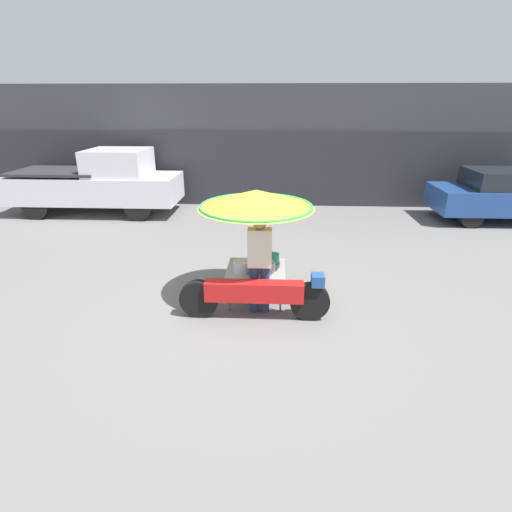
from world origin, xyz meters
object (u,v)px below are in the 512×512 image
(vendor_motorcycle_cart, at_px, (256,220))
(parked_car, at_px, (508,195))
(vendor_person, at_px, (260,259))
(pickup_truck, at_px, (99,183))

(vendor_motorcycle_cart, distance_m, parked_car, 8.85)
(vendor_person, bearing_deg, pickup_truck, 130.93)
(vendor_person, bearing_deg, vendor_motorcycle_cart, 102.42)
(vendor_person, xyz_separation_m, parked_car, (6.89, 5.75, -0.18))
(vendor_person, bearing_deg, parked_car, 39.86)
(pickup_truck, bearing_deg, vendor_person, -49.07)
(vendor_person, relative_size, pickup_truck, 0.33)
(parked_car, distance_m, pickup_truck, 12.08)
(parked_car, relative_size, pickup_truck, 0.82)
(vendor_motorcycle_cart, xyz_separation_m, vendor_person, (0.07, -0.33, -0.56))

